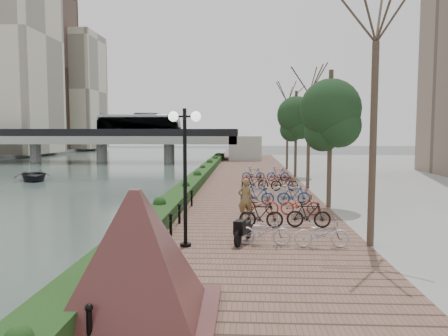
# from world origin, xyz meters

# --- Properties ---
(ground) EXTENTS (220.00, 220.00, 0.00)m
(ground) POSITION_xyz_m (0.00, 0.00, 0.00)
(ground) COLOR #59595B
(ground) RESTS_ON ground
(river_water) EXTENTS (30.00, 130.00, 0.02)m
(river_water) POSITION_xyz_m (-15.00, 25.00, 0.01)
(river_water) COLOR #43544E
(river_water) RESTS_ON ground
(promenade) EXTENTS (8.00, 75.00, 0.50)m
(promenade) POSITION_xyz_m (4.00, 17.50, 0.25)
(promenade) COLOR brown
(promenade) RESTS_ON ground
(hedge) EXTENTS (1.10, 56.00, 0.60)m
(hedge) POSITION_xyz_m (0.60, 20.00, 0.80)
(hedge) COLOR #1B3B15
(hedge) RESTS_ON promenade
(chain_fence) EXTENTS (0.10, 14.10, 0.70)m
(chain_fence) POSITION_xyz_m (1.40, 2.00, 0.85)
(chain_fence) COLOR black
(chain_fence) RESTS_ON promenade
(granite_monument) EXTENTS (4.90, 4.90, 2.55)m
(granite_monument) POSITION_xyz_m (1.91, -3.84, 1.79)
(granite_monument) COLOR #481F1F
(granite_monument) RESTS_ON promenade
(lamppost) EXTENTS (1.02, 0.32, 4.35)m
(lamppost) POSITION_xyz_m (2.11, 1.60, 3.68)
(lamppost) COLOR black
(lamppost) RESTS_ON promenade
(motorcycle) EXTENTS (0.86, 1.56, 0.93)m
(motorcycle) POSITION_xyz_m (3.94, 2.16, 0.96)
(motorcycle) COLOR black
(motorcycle) RESTS_ON promenade
(pedestrian) EXTENTS (0.70, 0.54, 1.70)m
(pedestrian) POSITION_xyz_m (4.00, 5.94, 1.35)
(pedestrian) COLOR brown
(pedestrian) RESTS_ON promenade
(bicycle_parking) EXTENTS (2.40, 19.89, 1.00)m
(bicycle_parking) POSITION_xyz_m (5.50, 10.74, 0.97)
(bicycle_parking) COLOR #B2B1B6
(bicycle_parking) RESTS_ON promenade
(street_trees) EXTENTS (3.20, 37.12, 6.80)m
(street_trees) POSITION_xyz_m (8.00, 12.68, 3.69)
(street_trees) COLOR #382C21
(street_trees) RESTS_ON promenade
(bridge) EXTENTS (36.00, 10.77, 6.50)m
(bridge) POSITION_xyz_m (-13.95, 45.00, 3.37)
(bridge) COLOR gray
(bridge) RESTS_ON ground
(boat) EXTENTS (4.70, 5.12, 0.87)m
(boat) POSITION_xyz_m (-13.65, 23.48, 0.45)
(boat) COLOR black
(boat) RESTS_ON river_water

